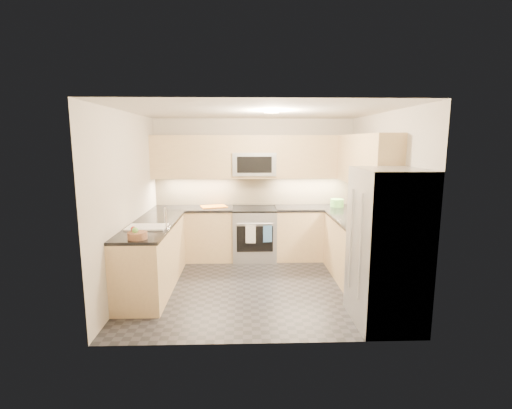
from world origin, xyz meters
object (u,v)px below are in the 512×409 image
microwave (254,164)px  fruit_basket (137,236)px  refrigerator (387,247)px  utensil_bowl (337,203)px  cutting_board (214,206)px  gas_range (254,234)px

microwave → fruit_basket: size_ratio=3.27×
refrigerator → utensil_bowl: bearing=89.2°
utensil_bowl → fruit_basket: size_ratio=1.03×
utensil_bowl → cutting_board: 2.21m
gas_range → fruit_basket: 2.62m
gas_range → refrigerator: bearing=-59.1°
utensil_bowl → cutting_board: utensil_bowl is taller
microwave → refrigerator: 3.04m
microwave → cutting_board: (-0.72, -0.04, -0.75)m
refrigerator → fruit_basket: bearing=173.8°
microwave → cutting_board: size_ratio=1.73×
utensil_bowl → microwave: bearing=176.5°
gas_range → refrigerator: size_ratio=0.51×
microwave → refrigerator: microwave is taller
utensil_bowl → gas_range: bearing=-178.7°
cutting_board → fruit_basket: bearing=-108.6°
microwave → fruit_basket: bearing=-123.2°
gas_range → cutting_board: cutting_board is taller
refrigerator → cutting_board: size_ratio=4.10×
gas_range → utensil_bowl: (1.49, 0.03, 0.55)m
refrigerator → utensil_bowl: refrigerator is taller
cutting_board → utensil_bowl: bearing=-1.3°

